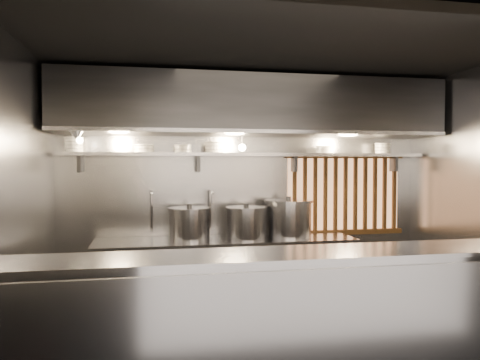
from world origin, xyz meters
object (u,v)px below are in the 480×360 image
object	(u,v)px
stock_pot_left	(190,223)
stock_pot_right	(288,218)
stock_pot_mid	(246,223)
pendant_bulb	(242,147)
heat_lamp	(77,135)

from	to	relation	value
stock_pot_left	stock_pot_right	distance (m)	1.19
stock_pot_mid	pendant_bulb	bearing A→B (deg)	100.64
pendant_bulb	stock_pot_right	size ratio (longest dim) A/B	0.25
stock_pot_right	heat_lamp	bearing A→B (deg)	-172.06
stock_pot_left	heat_lamp	bearing A→B (deg)	-165.80
heat_lamp	stock_pot_left	xyz separation A→B (m)	(1.17, 0.30, -0.98)
pendant_bulb	stock_pot_left	distance (m)	1.08
heat_lamp	stock_pot_left	world-z (taller)	heat_lamp
stock_pot_mid	stock_pot_right	distance (m)	0.55
heat_lamp	pendant_bulb	bearing A→B (deg)	11.00
stock_pot_left	stock_pot_right	xyz separation A→B (m)	(1.19, 0.03, 0.03)
pendant_bulb	stock_pot_right	xyz separation A→B (m)	(0.56, -0.02, -0.84)
pendant_bulb	stock_pot_right	world-z (taller)	pendant_bulb
pendant_bulb	stock_pot_mid	bearing A→B (deg)	-79.36
pendant_bulb	stock_pot_mid	size ratio (longest dim) A/B	0.30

